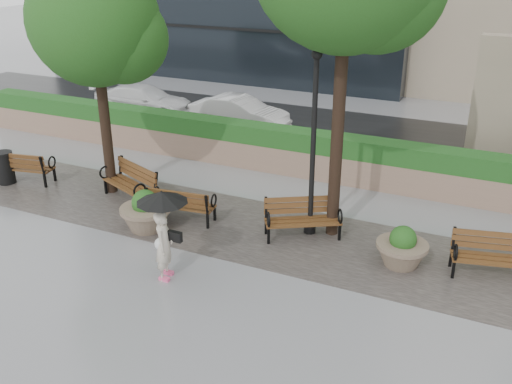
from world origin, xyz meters
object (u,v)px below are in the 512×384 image
at_px(pedestrian, 163,227).
at_px(bench_3, 302,226).
at_px(lamppost, 313,157).
at_px(car_right, 239,113).
at_px(bench_2, 182,211).
at_px(trash_bin, 5,169).
at_px(bench_4, 493,265).
at_px(bench_0, 24,173).
at_px(planter_right, 402,250).
at_px(bench_1, 130,191).
at_px(planter_left, 146,214).
at_px(car_left, 144,100).

bearing_deg(pedestrian, bench_3, -48.53).
height_order(lamppost, car_right, lamppost).
relative_size(lamppost, car_right, 1.16).
distance_m(bench_2, trash_bin, 5.92).
bearing_deg(bench_4, bench_0, 167.51).
xyz_separation_m(planter_right, car_right, (-7.63, 7.47, 0.26)).
distance_m(planter_right, pedestrian, 5.05).
xyz_separation_m(bench_3, bench_4, (4.19, 0.04, -0.01)).
distance_m(trash_bin, car_right, 8.51).
bearing_deg(lamppost, car_right, 127.87).
distance_m(bench_1, planter_right, 7.33).
bearing_deg(planter_left, bench_0, 168.55).
height_order(bench_3, car_left, car_left).
xyz_separation_m(bench_1, trash_bin, (-4.02, -0.51, 0.16)).
height_order(trash_bin, pedestrian, pedestrian).
relative_size(bench_1, bench_2, 1.13).
distance_m(bench_0, car_right, 8.08).
bearing_deg(bench_0, planter_right, 167.83).
distance_m(planter_left, planter_right, 6.00).
distance_m(bench_2, car_right, 7.93).
distance_m(bench_3, car_right, 8.89).
height_order(bench_4, car_right, car_right).
xyz_separation_m(lamppost, car_left, (-9.72, 6.98, -1.32)).
distance_m(bench_0, bench_1, 3.63).
distance_m(bench_3, trash_bin, 8.97).
relative_size(bench_1, trash_bin, 2.17).
height_order(bench_1, trash_bin, bench_1).
xyz_separation_m(bench_0, trash_bin, (-0.40, -0.29, 0.17)).
relative_size(bench_2, planter_right, 1.56).
xyz_separation_m(bench_2, car_left, (-6.60, 7.72, 0.34)).
xyz_separation_m(bench_1, pedestrian, (3.02, -2.86, 0.87)).
bearing_deg(lamppost, bench_0, -176.59).
distance_m(car_left, car_right, 4.39).
bearing_deg(planter_right, pedestrian, -149.52).
bearing_deg(planter_right, trash_bin, -179.06).
height_order(planter_right, car_left, car_left).
bearing_deg(planter_right, planter_left, -171.24).
height_order(bench_3, lamppost, lamppost).
bearing_deg(pedestrian, bench_0, 53.90).
xyz_separation_m(bench_2, bench_3, (3.04, 0.44, 0.02)).
distance_m(bench_2, planter_right, 5.42).
bearing_deg(bench_2, planter_left, 49.40).
relative_size(bench_2, car_right, 0.46).
xyz_separation_m(bench_1, bench_4, (9.13, 0.03, -0.02)).
xyz_separation_m(bench_2, car_right, (-2.21, 7.60, 0.35)).
height_order(bench_1, bench_3, bench_1).
relative_size(trash_bin, pedestrian, 0.47).
distance_m(bench_0, lamppost, 8.81).
xyz_separation_m(bench_0, bench_2, (5.52, -0.23, -0.02)).
bearing_deg(lamppost, pedestrian, -122.38).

